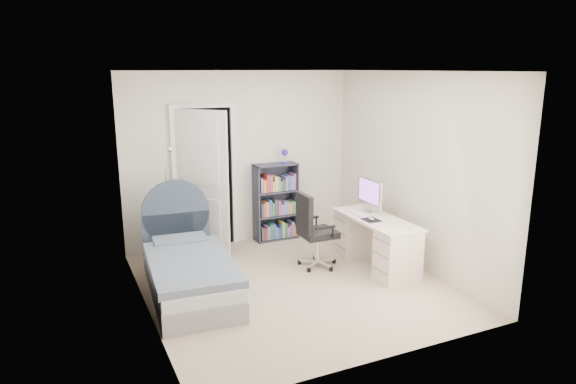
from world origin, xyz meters
name	(u,v)px	position (x,y,z in m)	size (l,w,h in m)	color
room_shell	(294,183)	(0.00, 0.00, 1.25)	(3.50, 3.70, 2.60)	tan
door	(203,180)	(-0.63, 1.59, 1.03)	(0.92, 0.62, 2.06)	black
bed	(189,270)	(-1.18, 0.33, 0.26)	(1.02, 1.94, 1.16)	gray
nightstand	(179,232)	(-1.03, 1.41, 0.39)	(0.40, 0.40, 0.59)	tan
floor_lamp	(169,213)	(-1.12, 1.54, 0.63)	(0.22, 0.22, 1.54)	silver
bookcase	(276,204)	(0.50, 1.66, 0.54)	(0.65, 0.28, 1.37)	#323644
desk	(375,240)	(1.22, 0.08, 0.36)	(0.54, 1.36, 1.11)	silver
office_chair	(313,227)	(0.47, 0.41, 0.54)	(0.50, 0.52, 0.99)	silver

